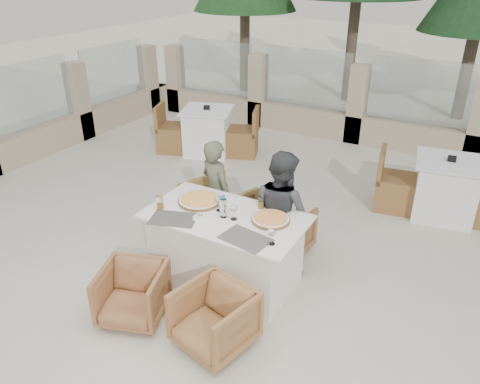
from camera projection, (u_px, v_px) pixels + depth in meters
The scene contains 24 objects.
ground at pixel (217, 281), 4.93m from camera, with size 80.00×80.00×0.00m, color beige.
sand_patch at pixel (434, 57), 15.84m from camera, with size 30.00×16.00×0.01m, color #F0E5C5.
perimeter_wall_far at pixel (358, 99), 8.31m from camera, with size 10.00×0.34×1.60m, color tan, non-canonical shape.
perimeter_wall_left at pixel (32, 110), 7.70m from camera, with size 0.34×7.00×1.60m, color tan, non-canonical shape.
dining_table at pixel (226, 248), 4.80m from camera, with size 1.60×0.90×0.77m, color white, non-canonical shape.
placemat_near_left at pixel (173, 219), 4.57m from camera, with size 0.45×0.30×0.00m, color #544E48.
placemat_near_right at pixel (245, 239), 4.25m from camera, with size 0.45×0.30×0.00m, color #5C564F.
pizza_left at pixel (199, 200), 4.87m from camera, with size 0.45×0.45×0.06m, color orange.
pizza_right at pixel (271, 219), 4.52m from camera, with size 0.38×0.38×0.05m, color #D8511D.
water_bottle at pixel (223, 206), 4.55m from camera, with size 0.07×0.07×0.23m, color #A2C4D6.
wine_glass_centre at pixel (219, 203), 4.68m from camera, with size 0.08×0.08×0.18m, color white, non-canonical shape.
wine_glass_near at pixel (234, 211), 4.52m from camera, with size 0.08×0.08×0.18m, color white, non-canonical shape.
wine_glass_corner at pixel (272, 235), 4.13m from camera, with size 0.08×0.08×0.18m, color silver, non-canonical shape.
beer_glass_left at pixel (160, 202), 4.73m from camera, with size 0.07×0.07×0.14m, color orange.
beer_glass_right at pixel (261, 202), 4.74m from camera, with size 0.06×0.06×0.13m, color orange.
olive_dish at pixel (200, 216), 4.57m from camera, with size 0.11×0.11×0.04m, color white, non-canonical shape.
armchair_far_left at pixel (219, 208), 5.68m from camera, with size 0.70×0.72×0.66m, color olive.
armchair_far_right at pixel (281, 229), 5.32m from camera, with size 0.60×0.62×0.57m, color brown.
armchair_near_left at pixel (133, 294), 4.33m from camera, with size 0.57×0.59×0.54m, color #965E36.
armchair_near_right at pixel (214, 319), 4.02m from camera, with size 0.60×0.62×0.56m, color #9A6738.
diner_left at pixel (216, 193), 5.37m from camera, with size 0.46×0.31×1.27m, color #545A41.
diner_right at pixel (281, 212), 4.88m from camera, with size 0.66×0.51×1.36m, color #3C3E41.
bg_table_a at pixel (208, 131), 8.01m from camera, with size 1.64×0.82×0.77m, color white, non-canonical shape.
bg_table_b at pixel (445, 189), 6.03m from camera, with size 1.64×0.82×0.77m, color white, non-canonical shape.
Camera 1 is at (2.15, -3.36, 3.06)m, focal length 35.00 mm.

